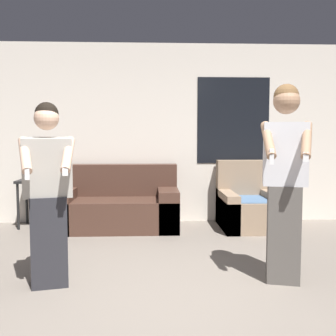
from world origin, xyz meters
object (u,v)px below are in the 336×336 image
Objects in this scene: couch at (117,207)px; person_left at (48,194)px; side_table at (36,187)px; armchair at (249,207)px; person_right at (285,180)px.

person_left is (-0.40, -2.15, 0.50)m from couch.
side_table is (-1.18, 0.16, 0.27)m from couch.
armchair is 3.15m from person_left.
person_left is at bearing -71.47° from side_table.
person_right reaches higher than armchair.
armchair is (1.88, -0.04, -0.01)m from couch.
side_table is 0.47× the size of person_right.
couch is 1.22m from side_table.
person_right is (1.67, -2.14, 0.62)m from couch.
couch is 0.98× the size of person_right.
armchair is at bearing 84.24° from person_right.
side_table is at bearing 108.53° from person_left.
person_right is at bearing -51.93° from couch.
person_right is at bearing 0.28° from person_left.
armchair is at bearing 42.64° from person_left.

